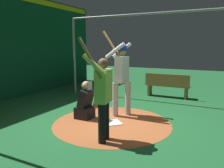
# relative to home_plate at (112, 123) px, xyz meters

# --- Properties ---
(ground_plane) EXTENTS (26.85, 26.85, 0.00)m
(ground_plane) POSITION_rel_home_plate_xyz_m (0.00, 0.00, -0.01)
(ground_plane) COLOR #216633
(dirt_circle) EXTENTS (2.81, 2.81, 0.01)m
(dirt_circle) POSITION_rel_home_plate_xyz_m (0.00, 0.00, -0.01)
(dirt_circle) COLOR #B76033
(dirt_circle) RESTS_ON ground
(home_plate) EXTENTS (0.59, 0.59, 0.01)m
(home_plate) POSITION_rel_home_plate_xyz_m (0.00, 0.00, 0.00)
(home_plate) COLOR white
(home_plate) RESTS_ON dirt_circle
(batter) EXTENTS (0.68, 0.49, 2.21)m
(batter) POSITION_rel_home_plate_xyz_m (-0.06, 0.66, 1.15)
(batter) COLOR #BCBCC0
(batter) RESTS_ON ground
(catcher) EXTENTS (0.58, 0.40, 0.96)m
(catcher) POSITION_rel_home_plate_xyz_m (-0.74, 0.02, 0.37)
(catcher) COLOR black
(catcher) RESTS_ON ground
(visitor) EXTENTS (0.54, 0.54, 1.98)m
(visitor) POSITION_rel_home_plate_xyz_m (0.31, -0.98, 0.92)
(visitor) COLOR black
(visitor) RESTS_ON ground
(cage_frame) EXTENTS (5.72, 4.86, 2.85)m
(cage_frame) POSITION_rel_home_plate_xyz_m (0.00, 0.00, 2.01)
(cage_frame) COLOR gray
(cage_frame) RESTS_ON ground
(bench) EXTENTS (1.55, 0.36, 0.85)m
(bench) POSITION_rel_home_plate_xyz_m (0.52, 3.31, 0.43)
(bench) COLOR olive
(bench) RESTS_ON ground
(baseball_0) EXTENTS (0.07, 0.07, 0.07)m
(baseball_0) POSITION_rel_home_plate_xyz_m (-0.57, 0.53, 0.03)
(baseball_0) COLOR white
(baseball_0) RESTS_ON dirt_circle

